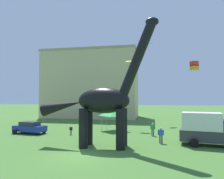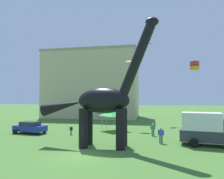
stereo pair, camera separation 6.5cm
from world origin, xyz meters
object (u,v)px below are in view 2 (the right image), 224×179
Objects in this scene: person_far_spectator at (153,128)px; kite_near_low at (105,98)px; kite_trailing at (149,43)px; parked_sedan_left at (30,127)px; kite_mid_right at (19,92)px; kite_high_left at (130,61)px; dinosaur_sculpture at (103,101)px; festival_canopy_tent at (114,113)px; person_photographer at (71,129)px; person_watching_child at (161,134)px; parked_box_truck at (209,129)px; kite_mid_center at (195,66)px.

person_far_spectator is 1.10× the size of kite_near_low.
kite_trailing is (8.24, 3.21, 10.78)m from kite_near_low.
kite_mid_right is (-7.94, 8.86, 4.85)m from parked_sedan_left.
kite_mid_right is at bearing 178.44° from kite_high_left.
parked_sedan_left is at bearing -132.30° from kite_trailing.
dinosaur_sculpture is 7.73× the size of person_far_spectator.
kite_high_left reaches higher than kite_near_low.
kite_high_left is (1.96, 3.89, 7.95)m from festival_canopy_tent.
person_watching_child reaches higher than person_photographer.
parked_sedan_left is at bearing -117.17° from kite_near_low.
parked_box_truck is 24.70m from kite_trailing.
kite_mid_right reaches higher than festival_canopy_tent.
dinosaur_sculpture reaches higher than parked_box_truck.
festival_canopy_tent reaches higher than person_far_spectator.
parked_sedan_left is 2.50× the size of kite_trailing.
kite_trailing is at bearing 21.26° from kite_near_low.
kite_trailing is at bearing 57.65° from person_watching_child.
kite_trailing reaches higher than kite_mid_center.
kite_mid_center is (15.54, -2.64, 5.25)m from kite_near_low.
kite_mid_right reaches higher than parked_sedan_left.
person_photographer is 0.62× the size of kite_trailing.
parked_box_truck is at bearing -9.00° from dinosaur_sculpture.
person_photographer is at bearing 112.08° from dinosaur_sculpture.
dinosaur_sculpture reaches higher than person_photographer.
kite_high_left is at bearing -1.56° from kite_mid_right.
kite_trailing is (4.86, 12.20, 12.85)m from festival_canopy_tent.
kite_near_low is 13.94m from kite_trailing.
kite_trailing reaches higher than person_far_spectator.
person_watching_child is 9.70m from festival_canopy_tent.
kite_high_left is at bearing -109.21° from kite_trailing.
dinosaur_sculpture is 2.07× the size of parked_box_truck.
kite_trailing is 1.36× the size of kite_mid_right.
kite_trailing reaches higher than dinosaur_sculpture.
person_far_spectator is at bearing -125.12° from kite_mid_center.
kite_mid_right reaches higher than person_far_spectator.
parked_box_truck is at bearing 128.46° from person_photographer.
person_far_spectator is 21.08m from kite_trailing.
parked_box_truck is 6.92m from person_far_spectator.
kite_high_left is 1.31× the size of kite_mid_right.
person_far_spectator is 0.50× the size of festival_canopy_tent.
kite_mid_center is (6.68, 9.50, 8.91)m from person_far_spectator.
dinosaur_sculpture reaches higher than kite_mid_center.
kite_trailing is 1.25× the size of kite_mid_center.
parked_sedan_left is 4.00× the size of person_photographer.
person_far_spectator is 14.64m from kite_mid_center.
parked_box_truck is 3.74× the size of person_far_spectator.
person_watching_child is at bearing -85.79° from kite_trailing.
kite_near_low is (-4.20, 18.82, 0.22)m from dinosaur_sculpture.
parked_sedan_left is 11.32m from festival_canopy_tent.
festival_canopy_tent is (-6.29, 7.22, 1.56)m from person_watching_child.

